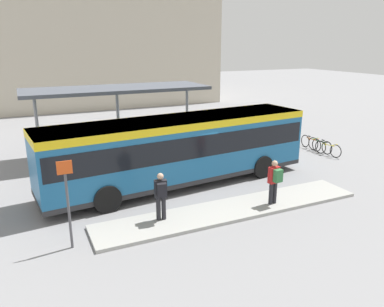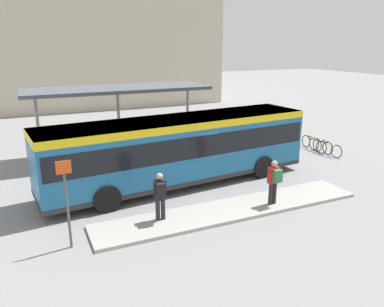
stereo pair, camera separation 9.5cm
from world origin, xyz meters
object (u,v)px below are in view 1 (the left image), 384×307
Objects in this scene: city_bus at (180,146)px; pedestrian_companion at (275,180)px; bicycle_green at (320,145)px; bicycle_orange at (311,143)px; potted_planter_near_shelter at (94,161)px; platform_sign at (68,201)px; bicycle_yellow at (328,149)px; pedestrian_waiting at (161,194)px.

pedestrian_companion is at bearing -64.28° from city_bus.
bicycle_green is 1.01× the size of bicycle_orange.
city_bus is at bearing -40.51° from potted_planter_near_shelter.
city_bus is 4.36× the size of platform_sign.
city_bus reaches higher than bicycle_orange.
bicycle_orange is 1.29× the size of potted_planter_near_shelter.
bicycle_orange is at bearing 169.54° from bicycle_yellow.
potted_planter_near_shelter is at bearing 134.02° from city_bus.
bicycle_green is (0.09, 0.72, 0.01)m from bicycle_yellow.
bicycle_yellow is at bearing -63.59° from pedestrian_companion.
bicycle_green is at bearing -59.86° from pedestrian_companion.
bicycle_yellow is 0.73m from bicycle_green.
pedestrian_companion reaches higher than bicycle_yellow.
platform_sign is (-1.91, -6.41, 0.84)m from potted_planter_near_shelter.
potted_planter_near_shelter is at bearing 19.97° from pedestrian_waiting.
potted_planter_near_shelter reaches higher than bicycle_orange.
bicycle_orange is at bearing 21.37° from platform_sign.
bicycle_green is at bearing 5.60° from bicycle_orange.
city_bus is 9.37m from bicycle_yellow.
city_bus is 9.53m from bicycle_green.
platform_sign reaches higher than pedestrian_waiting.
bicycle_yellow is (11.34, 3.84, -0.73)m from pedestrian_waiting.
pedestrian_companion reaches higher than bicycle_orange.
bicycle_yellow is 12.70m from potted_planter_near_shelter.
potted_planter_near_shelter is (-12.50, 2.19, 0.34)m from bicycle_yellow.
city_bus is 4.40m from potted_planter_near_shelter.
potted_planter_near_shelter is at bearing 73.43° from platform_sign.
platform_sign is at bearing 106.09° from pedestrian_waiting.
pedestrian_waiting is at bearing -79.71° from bicycle_yellow.
bicycle_yellow is 0.97× the size of bicycle_green.
city_bus is 3.91m from pedestrian_waiting.
potted_planter_near_shelter is at bearing 34.61° from pedestrian_companion.
platform_sign is at bearing -65.88° from bicycle_orange.
bicycle_orange is (11.39, 5.28, -0.72)m from pedestrian_waiting.
pedestrian_companion reaches higher than bicycle_green.
city_bus is at bearing 94.66° from bicycle_green.
city_bus reaches higher than pedestrian_companion.
bicycle_orange is (7.02, 5.80, -0.73)m from pedestrian_companion.
pedestrian_waiting is 3.13m from platform_sign.
bicycle_green is at bearing 164.67° from bicycle_yellow.
city_bus is 7.03× the size of bicycle_yellow.
pedestrian_waiting is 0.99× the size of bicycle_yellow.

